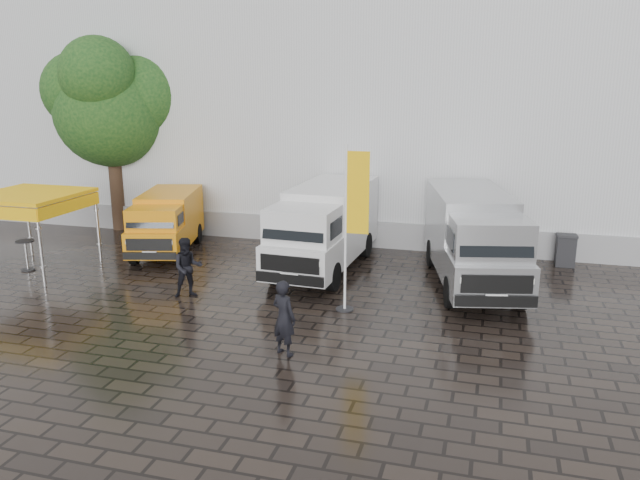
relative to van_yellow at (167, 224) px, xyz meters
The scene contains 13 objects.
ground 9.69m from the van_yellow, 32.26° to the right, with size 120.00×120.00×0.00m, color black.
exhibition_hall 15.65m from the van_yellow, 46.96° to the left, with size 44.00×16.00×12.00m, color silver.
hall_plinth 10.54m from the van_yellow, 15.49° to the left, with size 44.00×0.15×1.00m, color gray.
van_yellow is the anchor object (origin of this frame).
van_white 6.14m from the van_yellow, ahead, with size 2.12×6.36×2.76m, color silver, non-canonical shape.
van_silver 11.00m from the van_yellow, ahead, with size 2.17×6.51×2.82m, color #A2A4A6, non-canonical shape.
canopy_tent 4.69m from the van_yellow, 135.17° to the right, with size 3.09×3.09×2.62m.
flagpole 8.95m from the van_yellow, 26.91° to the right, with size 0.88×0.50×4.60m.
tree 6.47m from the van_yellow, 143.23° to the left, with size 4.55×4.55×8.17m.
cocktail_table 4.79m from the van_yellow, 136.07° to the right, with size 0.60×0.60×1.03m, color black.
wheelie_bin 14.16m from the van_yellow, ahead, with size 0.66×0.66×1.10m, color black.
person_front 10.04m from the van_yellow, 45.67° to the right, with size 0.66×0.43×1.80m, color black.
person_tent 5.16m from the van_yellow, 54.27° to the right, with size 0.87×0.68×1.78m, color black.
Camera 1 is at (3.34, -14.74, 6.22)m, focal length 35.00 mm.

